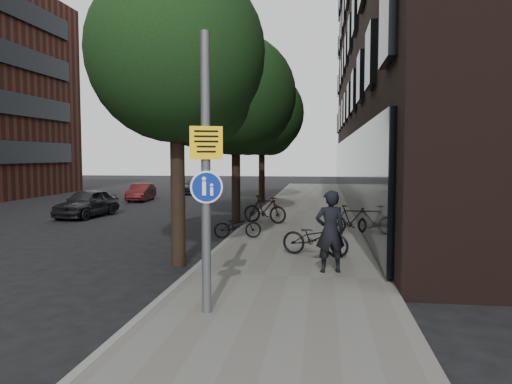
% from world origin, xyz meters
% --- Properties ---
extents(ground, '(120.00, 120.00, 0.00)m').
position_xyz_m(ground, '(0.00, 0.00, 0.00)').
color(ground, black).
rests_on(ground, ground).
extents(sidewalk, '(4.50, 60.00, 0.12)m').
position_xyz_m(sidewalk, '(0.25, 10.00, 0.06)').
color(sidewalk, '#5E5C57').
rests_on(sidewalk, ground).
extents(curb_edge, '(0.15, 60.00, 0.13)m').
position_xyz_m(curb_edge, '(-2.00, 10.00, 0.07)').
color(curb_edge, slate).
rests_on(curb_edge, ground).
extents(building_right_dark_brick, '(12.00, 40.00, 18.00)m').
position_xyz_m(building_right_dark_brick, '(8.50, 22.00, 9.00)').
color(building_right_dark_brick, black).
rests_on(building_right_dark_brick, ground).
extents(street_tree_near, '(4.40, 4.40, 7.50)m').
position_xyz_m(street_tree_near, '(-2.53, 4.64, 5.11)').
color(street_tree_near, black).
rests_on(street_tree_near, ground).
extents(street_tree_mid, '(5.00, 5.00, 7.80)m').
position_xyz_m(street_tree_mid, '(-2.53, 13.14, 5.11)').
color(street_tree_mid, black).
rests_on(street_tree_mid, ground).
extents(street_tree_far, '(5.00, 5.00, 7.80)m').
position_xyz_m(street_tree_far, '(-2.53, 22.14, 5.11)').
color(street_tree_far, black).
rests_on(street_tree_far, ground).
extents(signpost, '(0.52, 0.21, 4.71)m').
position_xyz_m(signpost, '(-0.95, 0.57, 2.50)').
color(signpost, '#595B5E').
rests_on(signpost, sidewalk).
extents(pedestrian, '(0.77, 0.60, 1.88)m').
position_xyz_m(pedestrian, '(1.18, 3.81, 1.06)').
color(pedestrian, black).
rests_on(pedestrian, sidewalk).
extents(parked_bike_facade_near, '(1.95, 1.20, 0.97)m').
position_xyz_m(parked_bike_facade_near, '(0.81, 5.64, 0.60)').
color(parked_bike_facade_near, black).
rests_on(parked_bike_facade_near, sidewalk).
extents(parked_bike_facade_far, '(1.69, 0.58, 1.00)m').
position_xyz_m(parked_bike_facade_far, '(2.00, 9.42, 0.62)').
color(parked_bike_facade_far, black).
rests_on(parked_bike_facade_far, sidewalk).
extents(parked_bike_curb_near, '(1.61, 0.86, 0.80)m').
position_xyz_m(parked_bike_curb_near, '(-1.72, 8.22, 0.52)').
color(parked_bike_curb_near, black).
rests_on(parked_bike_curb_near, sidewalk).
extents(parked_bike_curb_far, '(1.90, 1.05, 1.10)m').
position_xyz_m(parked_bike_curb_far, '(-1.26, 11.91, 0.67)').
color(parked_bike_curb_far, black).
rests_on(parked_bike_curb_far, sidewalk).
extents(parked_car_near, '(1.92, 3.88, 1.27)m').
position_xyz_m(parked_car_near, '(-9.61, 13.76, 0.63)').
color(parked_car_near, black).
rests_on(parked_car_near, ground).
extents(parked_car_mid, '(1.42, 3.33, 1.07)m').
position_xyz_m(parked_car_mid, '(-10.09, 21.89, 0.53)').
color(parked_car_mid, '#531817').
rests_on(parked_car_mid, ground).
extents(parked_car_far, '(1.81, 3.80, 1.07)m').
position_xyz_m(parked_car_far, '(-8.24, 28.08, 0.53)').
color(parked_car_far, '#1C2133').
rests_on(parked_car_far, ground).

